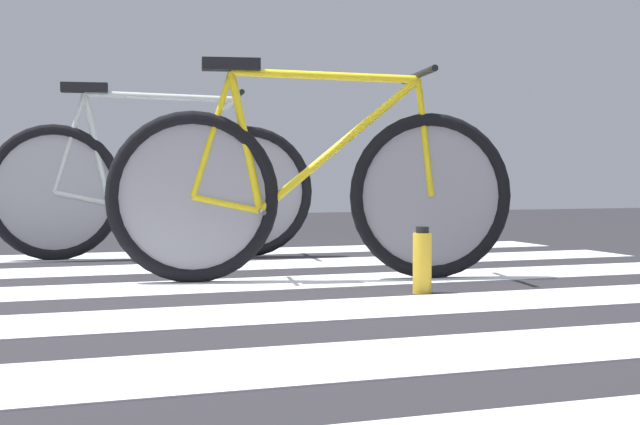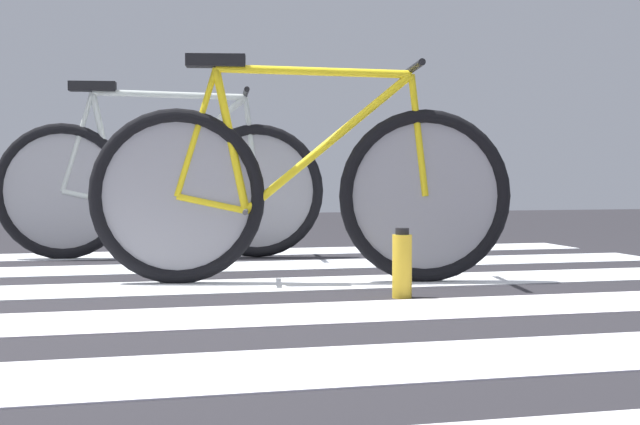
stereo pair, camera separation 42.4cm
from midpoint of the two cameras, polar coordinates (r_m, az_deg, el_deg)
The scene contains 5 objects.
ground at distance 3.28m, azimuth -7.49°, elevation -5.63°, with size 18.00×14.00×0.02m.
crosswalk_markings at distance 3.25m, azimuth -6.91°, elevation -5.50°, with size 5.41×4.26×0.00m.
bicycle_1_of_2 at distance 3.78m, azimuth 1.94°, elevation 1.46°, with size 1.72×0.55×0.93m.
bicycle_2_of_2 at distance 4.92m, azimuth -7.53°, elevation 1.67°, with size 1.73×0.52×0.93m.
water_bottle at distance 3.38m, azimuth 8.56°, elevation -3.16°, with size 0.07×0.07×0.25m.
Camera 2 is at (-0.16, -3.23, 0.47)m, focal length 51.07 mm.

